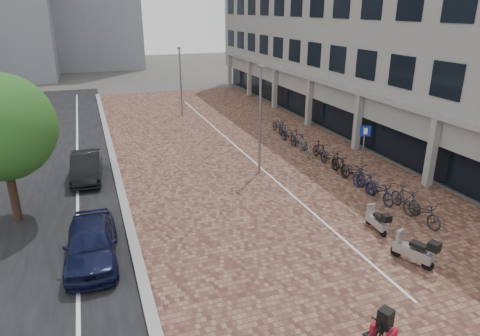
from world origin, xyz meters
The scene contains 16 objects.
ground centered at (0.00, 0.00, 0.00)m, with size 140.00×140.00×0.00m, color #474442.
plaza_brick centered at (2.00, 12.00, 0.01)m, with size 14.50×42.00×0.04m, color brown.
street_asphalt centered at (-9.00, 12.00, 0.01)m, with size 8.00×50.00×0.03m, color black.
curb centered at (-5.10, 12.00, 0.07)m, with size 0.35×42.00×0.14m, color gray.
lane_line centered at (-7.00, 12.00, 0.02)m, with size 0.12×44.00×0.00m, color white.
parking_line centered at (2.20, 12.00, 0.04)m, with size 0.10×30.00×0.00m, color white.
office_building centered at (12.97, 16.00, 8.44)m, with size 8.40×40.00×15.00m.
car_navy centered at (-6.50, 2.50, 0.70)m, with size 1.64×4.09×1.39m, color black.
car_dark centered at (-6.50, 10.39, 0.65)m, with size 1.37×3.94×1.30m, color black.
scooter_front centered at (3.75, 1.05, 0.47)m, with size 0.43×1.37×0.94m, color #ACABB0, non-canonical shape.
scooter_back centered at (3.50, -1.24, 0.54)m, with size 0.49×1.56×1.07m, color #939397, non-canonical shape.
parking_sign centered at (6.78, 6.45, 1.70)m, with size 0.49×0.26×2.53m.
lamp_near centered at (1.84, 8.21, 2.71)m, with size 0.12×0.12×5.41m, color slate.
lamp_far centered at (0.89, 22.15, 2.59)m, with size 0.12×0.12×5.18m, color slate.
street_tree centered at (-9.14, 6.71, 3.74)m, with size 4.04×4.04×5.88m.
bike_row centered at (5.71, 7.90, 0.52)m, with size 1.35×15.82×1.05m.
Camera 1 is at (-6.05, -10.94, 8.01)m, focal length 32.21 mm.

